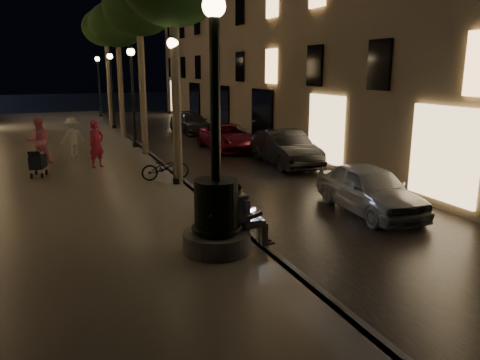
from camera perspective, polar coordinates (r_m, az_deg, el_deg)
name	(u,v)px	position (r m, az deg, el deg)	size (l,w,h in m)	color
ground	(146,154)	(22.34, -11.38, 3.13)	(120.00, 120.00, 0.00)	black
cobble_lane	(207,150)	(23.05, -4.03, 3.70)	(6.00, 45.00, 0.02)	black
promenade	(54,158)	(21.97, -21.69, 2.53)	(8.00, 45.00, 0.20)	slate
curb_strip	(146,152)	(22.32, -11.39, 3.38)	(0.25, 45.00, 0.20)	#59595B
building_right	(306,3)	(28.55, 8.09, 20.54)	(8.00, 36.00, 15.00)	#847352
fountain_lamppost	(216,203)	(9.51, -2.90, -2.87)	(1.40, 1.40, 5.21)	#59595B
seated_man_laptop	(244,213)	(9.80, 0.52, -4.08)	(1.02, 0.35, 1.39)	tan
tree_second	(139,8)	(21.12, -12.24, 19.78)	(3.00, 3.00, 7.40)	#6B604C
tree_third	(117,25)	(26.99, -14.75, 17.77)	(3.00, 3.00, 7.20)	#6B604C
tree_far	(106,28)	(32.95, -16.07, 17.33)	(3.00, 3.00, 7.50)	#6B604C
lamp_curb_a	(174,90)	(15.10, -8.02, 10.84)	(0.36, 0.36, 4.81)	black
lamp_curb_b	(132,83)	(22.94, -12.98, 11.45)	(0.36, 0.36, 4.81)	black
lamp_curb_c	(111,80)	(30.86, -15.42, 11.72)	(0.36, 0.36, 4.81)	black
lamp_curb_d	(99,78)	(38.82, -16.86, 11.87)	(0.36, 0.36, 4.81)	black
stroller	(38,162)	(17.68, -23.42, 2.02)	(0.60, 1.04, 1.05)	black
car_front	(370,189)	(13.34, 15.53, -1.03)	(1.57, 3.90, 1.33)	#ADB1B5
car_second	(285,148)	(19.24, 5.52, 3.88)	(1.52, 4.36, 1.44)	black
car_third	(228,137)	(22.98, -1.42, 5.25)	(2.08, 4.52, 1.26)	maroon
car_rear	(191,123)	(29.20, -5.99, 6.90)	(1.74, 4.28, 1.24)	#303035
pedestrian_red	(96,144)	(18.59, -17.10, 4.21)	(0.66, 0.43, 1.80)	#A9213C
pedestrian_pink	(39,141)	(20.09, -23.32, 4.43)	(0.90, 0.70, 1.86)	pink
pedestrian_white	(72,138)	(20.95, -19.76, 4.86)	(1.11, 0.64, 1.71)	silver
bicycle	(165,167)	(16.04, -9.08, 1.54)	(0.57, 1.63, 0.85)	black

